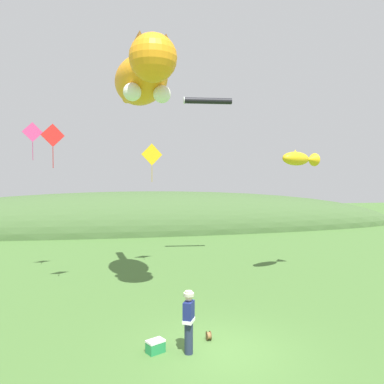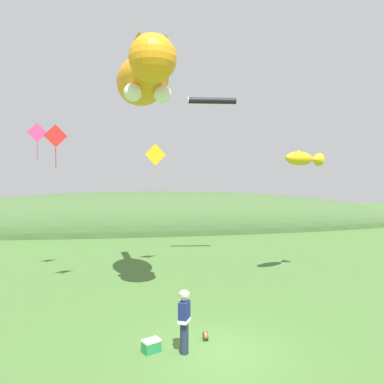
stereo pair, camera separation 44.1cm
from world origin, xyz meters
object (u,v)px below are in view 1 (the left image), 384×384
kite_fish_windsock (299,159)px  kite_diamond_red (53,136)px  kite_tube_streamer (207,101)px  kite_giant_cat (143,78)px  kite_diamond_gold (152,155)px  picnic_cooler (155,346)px  kite_diamond_pink (32,133)px  kite_spool (209,336)px  festival_attendant (189,320)px

kite_fish_windsock → kite_diamond_red: size_ratio=1.37×
kite_tube_streamer → kite_giant_cat: bearing=-124.9°
kite_diamond_red → kite_fish_windsock: bearing=1.6°
kite_diamond_gold → picnic_cooler: bearing=-95.1°
kite_giant_cat → kite_tube_streamer: size_ratio=2.60×
kite_tube_streamer → kite_diamond_pink: kite_tube_streamer is taller
kite_giant_cat → kite_diamond_pink: kite_giant_cat is taller
kite_diamond_red → kite_diamond_gold: size_ratio=0.90×
kite_fish_windsock → kite_tube_streamer: kite_tube_streamer is taller
kite_spool → kite_fish_windsock: (6.27, 6.34, 5.80)m
kite_giant_cat → kite_diamond_red: bearing=163.5°
picnic_cooler → kite_diamond_gold: (0.89, 10.00, 6.06)m
kite_diamond_gold → festival_attendant: bearing=-89.9°
kite_diamond_pink → kite_spool: bearing=-52.6°
festival_attendant → kite_spool: 1.34m
kite_giant_cat → kite_diamond_pink: size_ratio=4.08×
kite_diamond_gold → kite_diamond_pink: 6.06m
festival_attendant → kite_fish_windsock: 11.15m
kite_fish_windsock → kite_diamond_gold: (-7.05, 3.18, 0.30)m
kite_tube_streamer → kite_diamond_pink: (-9.41, -2.22, -2.41)m
kite_spool → kite_diamond_pink: bearing=127.4°
kite_spool → kite_giant_cat: kite_giant_cat is taller
kite_spool → kite_giant_cat: (-1.59, 4.89, 8.99)m
kite_giant_cat → kite_fish_windsock: size_ratio=2.95×
picnic_cooler → kite_fish_windsock: size_ratio=0.23×
festival_attendant → kite_fish_windsock: bearing=45.2°
kite_fish_windsock → kite_diamond_gold: size_ratio=1.23×
kite_tube_streamer → kite_diamond_red: 9.90m
kite_fish_windsock → kite_diamond_pink: (-12.99, 2.46, 1.27)m
festival_attendant → kite_diamond_gold: bearing=90.1°
kite_fish_windsock → kite_spool: bearing=-134.7°
kite_fish_windsock → kite_tube_streamer: bearing=127.4°
picnic_cooler → kite_diamond_red: bearing=119.5°
festival_attendant → kite_diamond_gold: (-0.02, 10.25, 5.28)m
festival_attendant → kite_diamond_pink: kite_diamond_pink is taller
picnic_cooler → kite_giant_cat: kite_giant_cat is taller
picnic_cooler → kite_diamond_red: 9.95m
kite_spool → kite_diamond_red: (-5.35, 6.01, 6.62)m
kite_tube_streamer → kite_diamond_gold: 5.07m
kite_diamond_red → kite_diamond_pink: kite_diamond_pink is taller
kite_giant_cat → kite_diamond_gold: 5.51m
kite_giant_cat → kite_fish_windsock: 8.60m
kite_diamond_gold → kite_spool: bearing=-85.3°
kite_spool → kite_diamond_gold: bearing=94.7°
festival_attendant → kite_tube_streamer: size_ratio=0.60×
kite_fish_windsock → kite_tube_streamer: size_ratio=0.88×
picnic_cooler → kite_fish_windsock: 11.95m
picnic_cooler → kite_diamond_pink: kite_diamond_pink is taller
kite_fish_windsock → kite_tube_streamer: (-3.57, 4.68, 3.68)m
kite_giant_cat → festival_attendant: bearing=-81.7°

